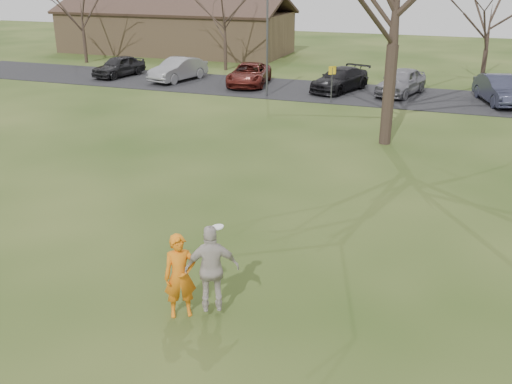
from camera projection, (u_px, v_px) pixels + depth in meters
ground at (194, 319)px, 12.47m from camera, size 120.00×120.00×0.00m
parking_strip at (375, 95)px, 34.35m from camera, size 62.00×6.50×0.04m
player_defender at (180, 276)px, 12.28m from camera, size 0.84×0.77×1.93m
car_0 at (119, 66)px, 39.94m from camera, size 2.43×4.41×1.42m
car_1 at (178, 69)px, 38.42m from camera, size 2.59×4.82×1.51m
car_2 at (249, 74)px, 36.97m from camera, size 3.06×5.27×1.38m
car_3 at (340, 79)px, 35.23m from camera, size 3.38×5.18×1.39m
car_4 at (401, 82)px, 34.12m from camera, size 2.93×4.91×1.57m
car_5 at (500, 90)px, 31.93m from camera, size 2.97×4.94×1.54m
catching_play at (212, 269)px, 12.17m from camera, size 1.26×0.96×1.99m
building at (175, 30)px, 51.36m from camera, size 20.60×8.50×5.14m
lamp_post at (267, 28)px, 32.62m from camera, size 0.34×0.34×6.27m
sign_yellow at (332, 78)px, 31.83m from camera, size 0.35×0.35×2.08m
small_tree_row at (462, 23)px, 35.98m from camera, size 55.00×5.90×8.50m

